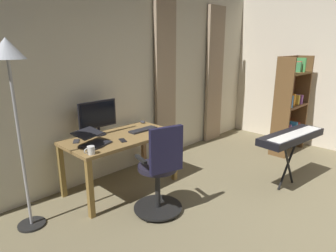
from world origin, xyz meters
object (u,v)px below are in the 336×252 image
(cell_phone_face_up, at_px, (76,141))
(mug_tea, at_px, (91,150))
(piano_keyboard, at_px, (291,137))
(floor_lamp, at_px, (10,72))
(computer_mouse, at_px, (143,122))
(office_chair, at_px, (160,173))
(computer_keyboard, at_px, (143,130))
(desk, at_px, (121,143))
(laptop, at_px, (93,140))
(computer_monitor, at_px, (98,116))
(cell_phone_by_monitor, at_px, (123,140))
(bookshelf, at_px, (288,105))

(cell_phone_face_up, xyz_separation_m, mug_tea, (0.10, 0.50, 0.04))
(piano_keyboard, relative_size, floor_lamp, 0.59)
(computer_mouse, distance_m, piano_keyboard, 2.08)
(piano_keyboard, bearing_deg, office_chair, -17.31)
(office_chair, relative_size, computer_mouse, 10.55)
(computer_keyboard, bearing_deg, piano_keyboard, 128.00)
(cell_phone_face_up, bearing_deg, desk, -167.90)
(computer_keyboard, height_order, floor_lamp, floor_lamp)
(office_chair, relative_size, laptop, 2.49)
(desk, height_order, cell_phone_face_up, cell_phone_face_up)
(computer_mouse, relative_size, mug_tea, 0.80)
(computer_mouse, xyz_separation_m, piano_keyboard, (-0.95, 1.85, -0.04))
(laptop, xyz_separation_m, piano_keyboard, (-2.00, 1.52, -0.08))
(laptop, relative_size, computer_mouse, 4.24)
(cell_phone_face_up, xyz_separation_m, floor_lamp, (0.70, 0.21, 0.88))
(desk, height_order, floor_lamp, floor_lamp)
(office_chair, height_order, laptop, office_chair)
(piano_keyboard, bearing_deg, cell_phone_face_up, -33.39)
(desk, bearing_deg, office_chair, 84.66)
(computer_keyboard, bearing_deg, floor_lamp, -0.28)
(office_chair, distance_m, mug_tea, 0.79)
(desk, relative_size, computer_mouse, 14.16)
(laptop, height_order, computer_mouse, laptop)
(floor_lamp, bearing_deg, computer_monitor, -165.74)
(cell_phone_face_up, distance_m, floor_lamp, 1.14)
(laptop, xyz_separation_m, cell_phone_by_monitor, (-0.33, 0.13, -0.05))
(computer_mouse, distance_m, floor_lamp, 2.05)
(computer_mouse, bearing_deg, mug_tea, 25.47)
(desk, height_order, computer_monitor, computer_monitor)
(cell_phone_by_monitor, bearing_deg, laptop, -1.66)
(computer_keyboard, height_order, cell_phone_by_monitor, computer_keyboard)
(piano_keyboard, bearing_deg, cell_phone_by_monitor, -32.97)
(laptop, height_order, floor_lamp, floor_lamp)
(bookshelf, bearing_deg, computer_keyboard, -19.63)
(computer_monitor, distance_m, mug_tea, 0.74)
(cell_phone_by_monitor, distance_m, mug_tea, 0.53)
(piano_keyboard, bearing_deg, laptop, -30.44)
(computer_mouse, relative_size, bookshelf, 0.06)
(computer_mouse, height_order, floor_lamp, floor_lamp)
(laptop, height_order, cell_phone_face_up, laptop)
(computer_monitor, distance_m, cell_phone_face_up, 0.44)
(office_chair, distance_m, laptop, 0.90)
(piano_keyboard, bearing_deg, computer_mouse, -55.99)
(computer_monitor, bearing_deg, computer_mouse, -177.47)
(desk, height_order, laptop, laptop)
(computer_monitor, relative_size, computer_mouse, 5.34)
(laptop, distance_m, piano_keyboard, 2.51)
(office_chair, bearing_deg, mug_tea, 151.06)
(laptop, relative_size, piano_keyboard, 0.37)
(computer_monitor, xyz_separation_m, bookshelf, (-3.08, 1.19, -0.13))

